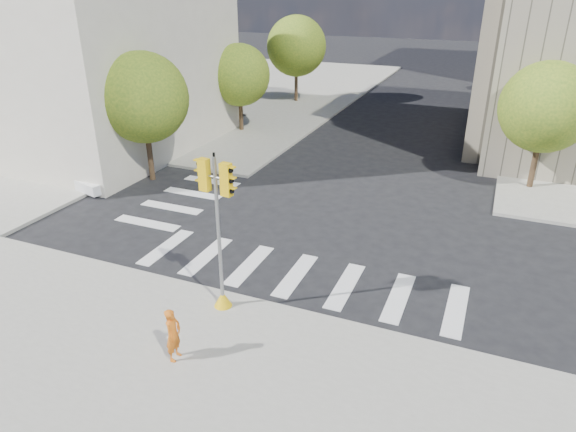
# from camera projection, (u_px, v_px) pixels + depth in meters

# --- Properties ---
(ground) EXTENTS (160.00, 160.00, 0.00)m
(ground) POSITION_uv_depth(u_px,v_px,m) (318.00, 251.00, 19.56)
(ground) COLOR black
(ground) RESTS_ON ground
(sidewalk_far_left) EXTENTS (28.00, 40.00, 0.15)m
(sidewalk_far_left) POSITION_uv_depth(u_px,v_px,m) (210.00, 89.00, 48.32)
(sidewalk_far_left) COLOR gray
(sidewalk_far_left) RESTS_ON ground
(classical_building) EXTENTS (19.00, 15.00, 12.70)m
(classical_building) POSITION_uv_depth(u_px,v_px,m) (49.00, 35.00, 30.57)
(classical_building) COLOR beige
(classical_building) RESTS_ON ground
(tree_lw_near) EXTENTS (4.40, 4.40, 6.41)m
(tree_lw_near) POSITION_uv_depth(u_px,v_px,m) (143.00, 98.00, 24.83)
(tree_lw_near) COLOR #382616
(tree_lw_near) RESTS_ON ground
(tree_lw_mid) EXTENTS (4.00, 4.00, 5.77)m
(tree_lw_mid) POSITION_uv_depth(u_px,v_px,m) (239.00, 75.00, 33.40)
(tree_lw_mid) COLOR #382616
(tree_lw_mid) RESTS_ON ground
(tree_lw_far) EXTENTS (4.80, 4.80, 6.95)m
(tree_lw_far) POSITION_uv_depth(u_px,v_px,m) (296.00, 46.00, 41.46)
(tree_lw_far) COLOR #382616
(tree_lw_far) RESTS_ON ground
(tree_re_near) EXTENTS (4.20, 4.20, 6.16)m
(tree_re_near) POSITION_uv_depth(u_px,v_px,m) (546.00, 107.00, 23.63)
(tree_re_near) COLOR #382616
(tree_re_near) RESTS_ON ground
(tree_re_mid) EXTENTS (4.60, 4.60, 6.66)m
(tree_re_mid) POSITION_uv_depth(u_px,v_px,m) (540.00, 65.00, 33.56)
(tree_re_mid) COLOR #382616
(tree_re_mid) RESTS_ON ground
(tree_re_far) EXTENTS (4.00, 4.00, 5.88)m
(tree_re_far) POSITION_uv_depth(u_px,v_px,m) (535.00, 51.00, 43.83)
(tree_re_far) COLOR #382616
(tree_re_far) RESTS_ON ground
(lamp_near) EXTENTS (0.35, 0.18, 8.11)m
(lamp_near) POSITION_uv_depth(u_px,v_px,m) (556.00, 82.00, 26.59)
(lamp_near) COLOR black
(lamp_near) RESTS_ON sidewalk_far_right
(lamp_far) EXTENTS (0.35, 0.18, 8.11)m
(lamp_far) POSITION_uv_depth(u_px,v_px,m) (546.00, 51.00, 38.32)
(lamp_far) COLOR black
(lamp_far) RESTS_ON sidewalk_far_right
(traffic_signal) EXTENTS (1.08, 0.56, 4.97)m
(traffic_signal) POSITION_uv_depth(u_px,v_px,m) (219.00, 245.00, 15.11)
(traffic_signal) COLOR gold
(traffic_signal) RESTS_ON sidewalk_near
(photographer) EXTENTS (0.41, 0.58, 1.53)m
(photographer) POSITION_uv_depth(u_px,v_px,m) (173.00, 335.00, 13.46)
(photographer) COLOR #C85D12
(photographer) RESTS_ON sidewalk_near
(planter_wall) EXTENTS (5.90, 1.95, 0.50)m
(planter_wall) POSITION_uv_depth(u_px,v_px,m) (62.00, 178.00, 25.65)
(planter_wall) COLOR silver
(planter_wall) RESTS_ON sidewalk_left_near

